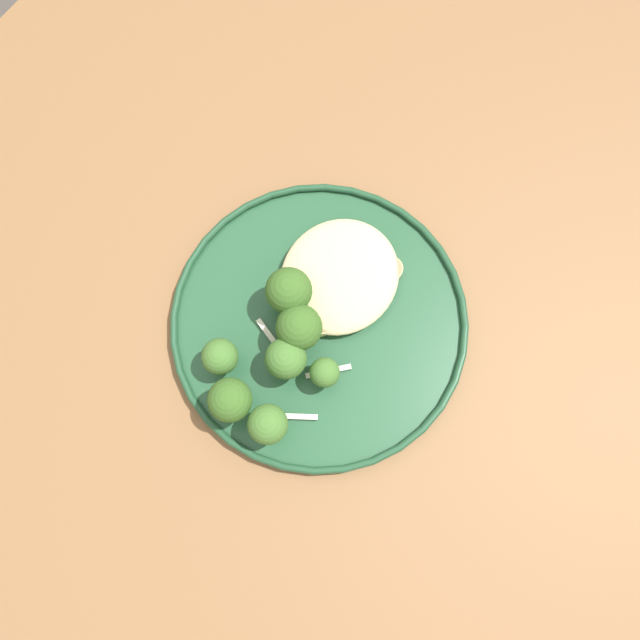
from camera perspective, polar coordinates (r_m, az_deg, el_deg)
ground at (r=1.35m, az=-0.75°, el=-8.77°), size 6.00×6.00×0.00m
wooden_dining_table at (r=0.70m, az=-1.44°, el=-3.80°), size 1.40×1.00×0.74m
dinner_plate at (r=0.62m, az=0.00°, el=-0.26°), size 0.29×0.29×0.02m
noodle_bed at (r=0.62m, az=1.79°, el=3.98°), size 0.12×0.11×0.03m
seared_scallop_large_seared at (r=0.62m, az=1.61°, el=4.27°), size 0.02×0.02×0.01m
seared_scallop_front_small at (r=0.63m, az=6.32°, el=4.56°), size 0.02×0.02×0.01m
seared_scallop_tiny_bay at (r=0.61m, az=-0.24°, el=0.05°), size 0.03×0.03×0.01m
seared_scallop_tilted_round at (r=0.63m, az=2.29°, el=7.01°), size 0.02×0.02×0.02m
seared_scallop_on_noodles at (r=0.62m, az=3.79°, el=4.00°), size 0.02×0.02×0.01m
seared_scallop_left_edge at (r=0.63m, az=-1.56°, el=5.57°), size 0.02×0.02×0.01m
broccoli_floret_rear_charred at (r=0.58m, az=-2.81°, el=-3.71°), size 0.04×0.04×0.05m
broccoli_floret_center_pile at (r=0.58m, az=-1.90°, el=-0.71°), size 0.04×0.04×0.06m
broccoli_floret_beside_noodles at (r=0.57m, az=-8.09°, el=-7.16°), size 0.04×0.04×0.06m
broccoli_floret_near_rim at (r=0.58m, az=0.42°, el=-4.78°), size 0.03×0.03×0.04m
broccoli_floret_tall_stalk at (r=0.58m, az=-2.83°, el=2.60°), size 0.04×0.04×0.07m
broccoli_floret_left_leaning at (r=0.59m, az=-8.98°, el=-3.30°), size 0.03×0.03×0.05m
broccoli_floret_front_edge at (r=0.56m, az=-4.71°, el=-9.34°), size 0.04×0.04×0.06m
onion_sliver_short_strip at (r=0.61m, az=-4.23°, el=-1.87°), size 0.02×0.05×0.00m
onion_sliver_long_sliver at (r=0.60m, az=-2.37°, el=-8.66°), size 0.03×0.04×0.00m
onion_sliver_pale_crescent at (r=0.61m, az=-3.01°, el=-0.50°), size 0.05×0.02×0.00m
onion_sliver_curled_piece at (r=0.60m, az=0.76°, el=-4.63°), size 0.04×0.03×0.00m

